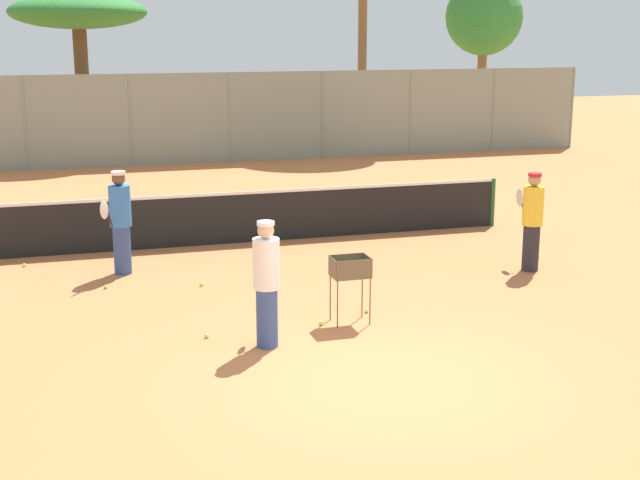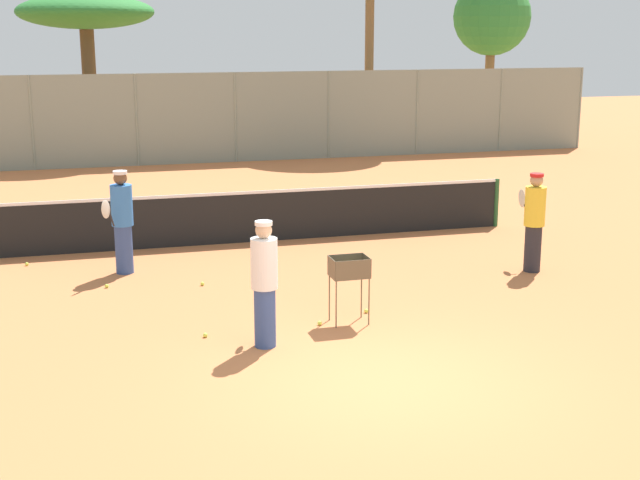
# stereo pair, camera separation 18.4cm
# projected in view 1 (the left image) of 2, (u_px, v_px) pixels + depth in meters

# --- Properties ---
(ground_plane) EXTENTS (80.00, 80.00, 0.00)m
(ground_plane) POSITION_uv_depth(u_px,v_px,m) (389.00, 381.00, 11.22)
(ground_plane) COLOR #C67242
(tennis_net) EXTENTS (10.87, 0.10, 1.07)m
(tennis_net) POSITION_uv_depth(u_px,v_px,m) (256.00, 215.00, 18.32)
(tennis_net) COLOR #26592D
(tennis_net) RESTS_ON ground_plane
(back_fence) EXTENTS (28.57, 0.08, 2.90)m
(back_fence) POSITION_uv_depth(u_px,v_px,m) (180.00, 119.00, 28.50)
(back_fence) COLOR gray
(back_fence) RESTS_ON ground_plane
(tree_0) EXTENTS (4.49, 4.49, 5.37)m
(tree_0) POSITION_uv_depth(u_px,v_px,m) (78.00, 15.00, 29.27)
(tree_0) COLOR brown
(tree_0) RESTS_ON ground_plane
(tree_1) EXTENTS (3.08, 3.08, 6.25)m
(tree_1) POSITION_uv_depth(u_px,v_px,m) (484.00, 18.00, 35.54)
(tree_1) COLOR brown
(tree_1) RESTS_ON ground_plane
(player_white_outfit) EXTENTS (0.41, 0.91, 1.79)m
(player_white_outfit) POSITION_uv_depth(u_px,v_px,m) (267.00, 282.00, 12.22)
(player_white_outfit) COLOR #334C8C
(player_white_outfit) RESTS_ON ground_plane
(player_red_cap) EXTENTS (0.37, 0.93, 1.80)m
(player_red_cap) POSITION_uv_depth(u_px,v_px,m) (532.00, 220.00, 16.08)
(player_red_cap) COLOR #26262D
(player_red_cap) RESTS_ON ground_plane
(player_yellow_shirt) EXTENTS (0.61, 0.84, 1.87)m
(player_yellow_shirt) POSITION_uv_depth(u_px,v_px,m) (121.00, 221.00, 15.85)
(player_yellow_shirt) COLOR #334C8C
(player_yellow_shirt) RESTS_ON ground_plane
(ball_cart) EXTENTS (0.56, 0.41, 1.02)m
(ball_cart) POSITION_uv_depth(u_px,v_px,m) (351.00, 272.00, 13.26)
(ball_cart) COLOR brown
(ball_cart) RESTS_ON ground_plane
(tennis_ball_0) EXTENTS (0.07, 0.07, 0.07)m
(tennis_ball_0) POSITION_uv_depth(u_px,v_px,m) (261.00, 262.00, 16.72)
(tennis_ball_0) COLOR #D1E54C
(tennis_ball_0) RESTS_ON ground_plane
(tennis_ball_1) EXTENTS (0.07, 0.07, 0.07)m
(tennis_ball_1) POSITION_uv_depth(u_px,v_px,m) (24.00, 265.00, 16.52)
(tennis_ball_1) COLOR #D1E54C
(tennis_ball_1) RESTS_ON ground_plane
(tennis_ball_2) EXTENTS (0.07, 0.07, 0.07)m
(tennis_ball_2) POSITION_uv_depth(u_px,v_px,m) (207.00, 336.00, 12.76)
(tennis_ball_2) COLOR #D1E54C
(tennis_ball_2) RESTS_ON ground_plane
(tennis_ball_3) EXTENTS (0.07, 0.07, 0.07)m
(tennis_ball_3) POSITION_uv_depth(u_px,v_px,m) (202.00, 284.00, 15.30)
(tennis_ball_3) COLOR #D1E54C
(tennis_ball_3) RESTS_ON ground_plane
(tennis_ball_4) EXTENTS (0.07, 0.07, 0.07)m
(tennis_ball_4) POSITION_uv_depth(u_px,v_px,m) (367.00, 311.00, 13.87)
(tennis_ball_4) COLOR #D1E54C
(tennis_ball_4) RESTS_ON ground_plane
(tennis_ball_5) EXTENTS (0.07, 0.07, 0.07)m
(tennis_ball_5) POSITION_uv_depth(u_px,v_px,m) (106.00, 287.00, 15.15)
(tennis_ball_5) COLOR #D1E54C
(tennis_ball_5) RESTS_ON ground_plane
(tennis_ball_6) EXTENTS (0.07, 0.07, 0.07)m
(tennis_ball_6) POSITION_uv_depth(u_px,v_px,m) (321.00, 323.00, 13.29)
(tennis_ball_6) COLOR #D1E54C
(tennis_ball_6) RESTS_ON ground_plane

